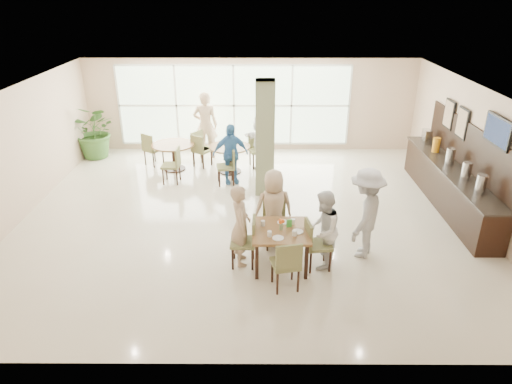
{
  "coord_description": "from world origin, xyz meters",
  "views": [
    {
      "loc": [
        0.24,
        -9.23,
        4.77
      ],
      "look_at": [
        0.2,
        -1.2,
        1.1
      ],
      "focal_mm": 32.0,
      "sensor_mm": 36.0,
      "label": 1
    }
  ],
  "objects_px": {
    "buffet_counter": "(450,183)",
    "teen_far": "(274,208)",
    "round_table_right": "(230,152)",
    "teen_standing": "(365,213)",
    "adult_b": "(261,143)",
    "adult_standing": "(206,125)",
    "potted_plant": "(95,131)",
    "teen_left": "(241,225)",
    "main_table": "(281,234)",
    "teen_right": "(323,230)",
    "round_table_left": "(173,149)",
    "adult_a": "(230,154)"
  },
  "relations": [
    {
      "from": "round_table_right",
      "to": "potted_plant",
      "type": "relative_size",
      "value": 0.69
    },
    {
      "from": "buffet_counter",
      "to": "teen_far",
      "type": "relative_size",
      "value": 3.01
    },
    {
      "from": "buffet_counter",
      "to": "adult_b",
      "type": "relative_size",
      "value": 2.91
    },
    {
      "from": "teen_left",
      "to": "adult_a",
      "type": "distance_m",
      "value": 3.8
    },
    {
      "from": "teen_left",
      "to": "teen_standing",
      "type": "bearing_deg",
      "value": -90.01
    },
    {
      "from": "teen_far",
      "to": "teen_right",
      "type": "height_order",
      "value": "teen_far"
    },
    {
      "from": "round_table_left",
      "to": "round_table_right",
      "type": "distance_m",
      "value": 1.59
    },
    {
      "from": "round_table_right",
      "to": "teen_right",
      "type": "relative_size",
      "value": 0.75
    },
    {
      "from": "round_table_right",
      "to": "teen_standing",
      "type": "bearing_deg",
      "value": -56.8
    },
    {
      "from": "potted_plant",
      "to": "teen_left",
      "type": "height_order",
      "value": "potted_plant"
    },
    {
      "from": "teen_left",
      "to": "adult_b",
      "type": "height_order",
      "value": "adult_b"
    },
    {
      "from": "round_table_left",
      "to": "teen_left",
      "type": "relative_size",
      "value": 0.76
    },
    {
      "from": "main_table",
      "to": "round_table_left",
      "type": "xyz_separation_m",
      "value": [
        -2.77,
        4.81,
        -0.08
      ]
    },
    {
      "from": "teen_standing",
      "to": "adult_a",
      "type": "relative_size",
      "value": 1.12
    },
    {
      "from": "round_table_right",
      "to": "potted_plant",
      "type": "bearing_deg",
      "value": 163.93
    },
    {
      "from": "teen_left",
      "to": "adult_b",
      "type": "relative_size",
      "value": 0.97
    },
    {
      "from": "round_table_right",
      "to": "buffet_counter",
      "type": "bearing_deg",
      "value": -21.51
    },
    {
      "from": "round_table_left",
      "to": "teen_right",
      "type": "xyz_separation_m",
      "value": [
        3.53,
        -4.8,
        0.16
      ]
    },
    {
      "from": "teen_far",
      "to": "teen_standing",
      "type": "relative_size",
      "value": 0.88
    },
    {
      "from": "round_table_left",
      "to": "teen_left",
      "type": "height_order",
      "value": "teen_left"
    },
    {
      "from": "round_table_right",
      "to": "adult_a",
      "type": "height_order",
      "value": "adult_a"
    },
    {
      "from": "teen_standing",
      "to": "adult_b",
      "type": "distance_m",
      "value": 4.72
    },
    {
      "from": "buffet_counter",
      "to": "adult_b",
      "type": "xyz_separation_m",
      "value": [
        -4.39,
        2.13,
        0.25
      ]
    },
    {
      "from": "potted_plant",
      "to": "adult_b",
      "type": "bearing_deg",
      "value": -12.68
    },
    {
      "from": "potted_plant",
      "to": "adult_standing",
      "type": "relative_size",
      "value": 0.82
    },
    {
      "from": "main_table",
      "to": "buffet_counter",
      "type": "distance_m",
      "value": 4.79
    },
    {
      "from": "main_table",
      "to": "potted_plant",
      "type": "distance_m",
      "value": 7.8
    },
    {
      "from": "main_table",
      "to": "potted_plant",
      "type": "xyz_separation_m",
      "value": [
        -5.22,
        5.79,
        0.15
      ]
    },
    {
      "from": "teen_standing",
      "to": "adult_b",
      "type": "bearing_deg",
      "value": -128.48
    },
    {
      "from": "buffet_counter",
      "to": "adult_b",
      "type": "distance_m",
      "value": 4.88
    },
    {
      "from": "adult_standing",
      "to": "teen_right",
      "type": "bearing_deg",
      "value": 114.32
    },
    {
      "from": "teen_standing",
      "to": "adult_standing",
      "type": "height_order",
      "value": "adult_standing"
    },
    {
      "from": "teen_left",
      "to": "teen_far",
      "type": "distance_m",
      "value": 0.94
    },
    {
      "from": "teen_standing",
      "to": "adult_standing",
      "type": "relative_size",
      "value": 0.9
    },
    {
      "from": "teen_right",
      "to": "teen_standing",
      "type": "height_order",
      "value": "teen_standing"
    },
    {
      "from": "teen_right",
      "to": "adult_standing",
      "type": "relative_size",
      "value": 0.76
    },
    {
      "from": "teen_far",
      "to": "potted_plant",
      "type": "bearing_deg",
      "value": -53.98
    },
    {
      "from": "main_table",
      "to": "potted_plant",
      "type": "height_order",
      "value": "potted_plant"
    },
    {
      "from": "round_table_left",
      "to": "teen_right",
      "type": "distance_m",
      "value": 5.96
    },
    {
      "from": "buffet_counter",
      "to": "teen_right",
      "type": "xyz_separation_m",
      "value": [
        -3.29,
        -2.56,
        0.19
      ]
    },
    {
      "from": "round_table_left",
      "to": "adult_standing",
      "type": "xyz_separation_m",
      "value": [
        0.81,
        1.02,
        0.4
      ]
    },
    {
      "from": "round_table_left",
      "to": "potted_plant",
      "type": "height_order",
      "value": "potted_plant"
    },
    {
      "from": "potted_plant",
      "to": "teen_left",
      "type": "distance_m",
      "value": 7.25
    },
    {
      "from": "teen_left",
      "to": "round_table_left",
      "type": "bearing_deg",
      "value": 16.4
    },
    {
      "from": "round_table_right",
      "to": "teen_standing",
      "type": "height_order",
      "value": "teen_standing"
    },
    {
      "from": "teen_right",
      "to": "adult_standing",
      "type": "xyz_separation_m",
      "value": [
        -2.72,
        5.82,
        0.24
      ]
    },
    {
      "from": "round_table_right",
      "to": "adult_a",
      "type": "distance_m",
      "value": 0.78
    },
    {
      "from": "adult_standing",
      "to": "teen_standing",
      "type": "bearing_deg",
      "value": 122.4
    },
    {
      "from": "teen_left",
      "to": "teen_right",
      "type": "xyz_separation_m",
      "value": [
        1.49,
        -0.09,
        -0.04
      ]
    },
    {
      "from": "round_table_left",
      "to": "main_table",
      "type": "bearing_deg",
      "value": -60.05
    }
  ]
}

